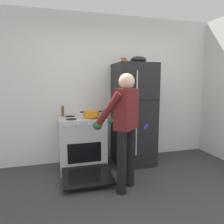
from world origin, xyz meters
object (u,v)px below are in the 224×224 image
Objects in this scene: coffee_mug at (124,61)px; red_pot at (91,114)px; refrigerator at (133,114)px; pepper_mill at (63,111)px; stove_range at (82,144)px; mixing_bowl at (138,60)px; person_cook at (124,122)px.

red_pot is at bearing -170.61° from coffee_mug.
refrigerator is 10.20× the size of pepper_mill.
refrigerator is at bearing -9.16° from pepper_mill.
coffee_mug is at bearing 5.06° from stove_range.
refrigerator is 0.97m from mixing_bowl.
mixing_bowl reaches higher than stove_range.
red_pot is 1.09m from coffee_mug.
refrigerator is 16.15× the size of coffee_mug.
coffee_mug is at bearing -8.02° from pepper_mill.
stove_range is 1.61m from coffee_mug.
red_pot reaches higher than stove_range.
red_pot is at bearing 110.54° from person_cook.
pepper_mill reaches higher than stove_range.
mixing_bowl reaches higher than red_pot.
stove_range is at bearing -178.94° from refrigerator.
red_pot is at bearing -176.36° from refrigerator.
coffee_mug is at bearing 164.17° from refrigerator.
refrigerator is at bearing -15.83° from coffee_mug.
red_pot is at bearing -176.68° from mixing_bowl.
person_cook reaches higher than stove_range.
mixing_bowl reaches higher than coffee_mug.
refrigerator reaches higher than pepper_mill.
person_cook is at bearing -118.29° from refrigerator.
mixing_bowl is (0.86, 0.05, 0.92)m from red_pot.
coffee_mug reaches higher than red_pot.
coffee_mug is 0.40× the size of mixing_bowl.
stove_range is at bearing 168.59° from red_pot.
pepper_mill is (-0.77, 1.08, 0.03)m from person_cook.
person_cook is 1.33m from coffee_mug.
pepper_mill is 0.64× the size of mixing_bowl.
pepper_mill is at bearing 144.03° from stove_range.
red_pot is 0.52m from pepper_mill.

